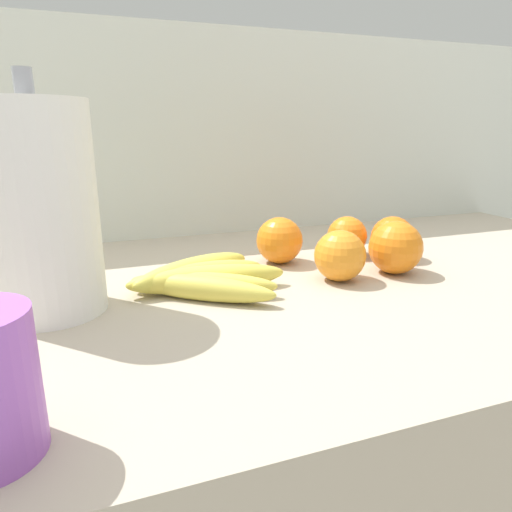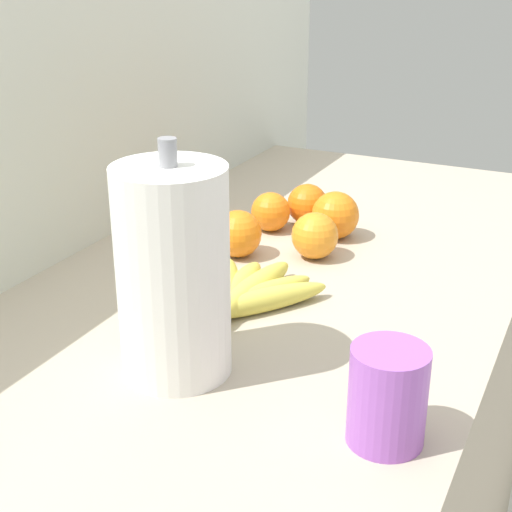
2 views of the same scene
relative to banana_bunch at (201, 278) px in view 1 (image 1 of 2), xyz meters
name	(u,v)px [view 1 (image 1 of 2)]	position (x,y,z in m)	size (l,w,h in m)	color
wall_back	(188,343)	(0.05, 0.36, -0.27)	(1.94, 0.06, 1.30)	silver
banana_bunch	(201,278)	(0.00, 0.00, 0.00)	(0.22, 0.19, 0.04)	#D8C94C
orange_back_right	(340,256)	(0.20, -0.03, 0.02)	(0.07, 0.07, 0.07)	orange
orange_front	(396,247)	(0.29, -0.02, 0.02)	(0.08, 0.08, 0.08)	orange
orange_center	(279,240)	(0.15, 0.09, 0.02)	(0.07, 0.07, 0.07)	orange
orange_far_right	(347,236)	(0.28, 0.09, 0.02)	(0.07, 0.07, 0.07)	orange
orange_right	(392,238)	(0.34, 0.04, 0.02)	(0.07, 0.07, 0.07)	orange
paper_towel_roll	(40,210)	(-0.18, -0.01, 0.10)	(0.13, 0.13, 0.27)	white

